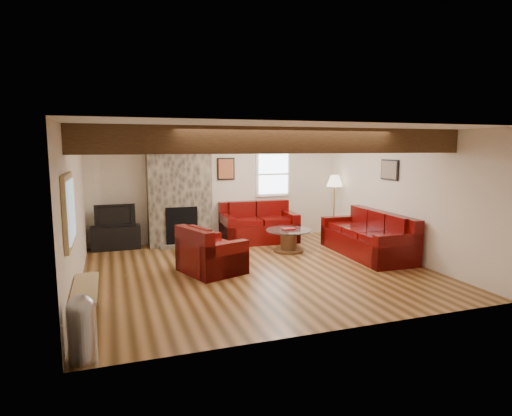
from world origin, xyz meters
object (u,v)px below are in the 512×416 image
at_px(coffee_table, 289,241).
at_px(television, 115,215).
at_px(floor_lamp, 335,184).
at_px(armchair_red, 212,249).
at_px(tv_cabinet, 116,237).
at_px(loveseat, 259,222).
at_px(sofa_three, 367,234).

relative_size(coffee_table, television, 1.15).
bearing_deg(floor_lamp, coffee_table, -148.61).
height_order(armchair_red, tv_cabinet, armchair_red).
bearing_deg(loveseat, coffee_table, -73.79).
bearing_deg(sofa_three, tv_cabinet, -112.92).
relative_size(sofa_three, television, 2.72).
relative_size(coffee_table, tv_cabinet, 0.94).
bearing_deg(loveseat, sofa_three, -46.58).
height_order(sofa_three, floor_lamp, floor_lamp).
relative_size(armchair_red, television, 1.22).
distance_m(armchair_red, floor_lamp, 4.14).
bearing_deg(television, sofa_three, -24.54).
xyz_separation_m(armchair_red, television, (-1.58, 2.38, 0.34)).
bearing_deg(loveseat, tv_cabinet, 177.03).
xyz_separation_m(sofa_three, armchair_red, (-3.30, -0.15, -0.03)).
bearing_deg(floor_lamp, television, 175.25).
bearing_deg(armchair_red, floor_lamp, -80.87).
xyz_separation_m(coffee_table, tv_cabinet, (-3.48, 1.43, 0.02)).
distance_m(armchair_red, coffee_table, 2.13).
bearing_deg(tv_cabinet, armchair_red, -56.40).
height_order(sofa_three, loveseat, loveseat).
distance_m(armchair_red, television, 2.88).
bearing_deg(armchair_red, tv_cabinet, 13.84).
height_order(coffee_table, floor_lamp, floor_lamp).
xyz_separation_m(sofa_three, loveseat, (-1.68, 1.93, 0.02)).
bearing_deg(television, floor_lamp, -4.75).
bearing_deg(television, loveseat, -5.36).
bearing_deg(coffee_table, floor_lamp, 31.39).
bearing_deg(sofa_three, coffee_table, -118.10).
bearing_deg(sofa_three, television, -112.92).
bearing_deg(coffee_table, sofa_three, -29.71).
xyz_separation_m(television, floor_lamp, (5.12, -0.43, 0.56)).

